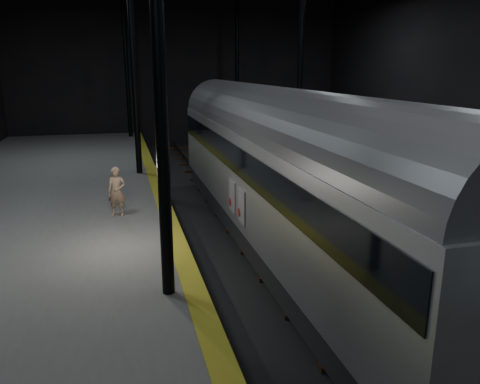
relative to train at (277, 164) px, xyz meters
name	(u,v)px	position (x,y,z in m)	size (l,w,h in m)	color
ground	(276,250)	(0.00, -0.07, -2.77)	(44.00, 44.00, 0.00)	black
platform_left	(19,259)	(-7.50, -0.07, -2.27)	(9.00, 43.80, 1.00)	#535351
platform_right	(477,217)	(7.50, -0.07, -2.27)	(9.00, 43.80, 1.00)	#535351
tactile_strip	(173,229)	(-3.25, -0.07, -1.76)	(0.50, 43.80, 0.01)	olive
track	(276,248)	(0.00, -0.07, -2.70)	(2.40, 43.00, 0.24)	#3F3328
train	(277,164)	(0.00, 0.00, 0.00)	(2.78, 18.54, 4.96)	#A4A6AC
woman	(117,192)	(-4.79, 1.68, -0.97)	(0.58, 0.38, 1.59)	tan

